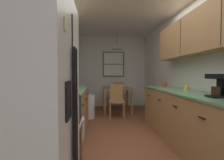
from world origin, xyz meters
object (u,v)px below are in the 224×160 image
object	(u,v)px
mug_by_coffeemaker	(186,89)
coffee_maker	(220,85)
dining_chair_near	(117,99)
trash_bin	(89,107)
stove_range	(51,137)
table_serving_bowl	(116,87)
mug_spare	(165,85)
refrigerator	(22,122)
microwave_over_range	(38,35)
dining_chair_far	(117,94)
dining_table	(117,92)
storage_canister	(61,86)

from	to	relation	value
mug_by_coffeemaker	coffee_maker	bearing A→B (deg)	-86.95
dining_chair_near	trash_bin	size ratio (longest dim) A/B	1.44
trash_bin	stove_range	bearing A→B (deg)	-96.67
table_serving_bowl	dining_chair_near	bearing A→B (deg)	-94.91
mug_by_coffeemaker	mug_spare	distance (m)	0.97
dining_chair_near	refrigerator	bearing A→B (deg)	-107.31
refrigerator	stove_range	xyz separation A→B (m)	(-0.03, 0.75, -0.39)
microwave_over_range	dining_chair_far	world-z (taller)	microwave_over_range
refrigerator	dining_table	world-z (taller)	refrigerator
table_serving_bowl	dining_chair_far	bearing A→B (deg)	79.06
storage_canister	table_serving_bowl	world-z (taller)	storage_canister
refrigerator	dining_chair_far	xyz separation A→B (m)	(1.19, 4.52, -0.36)
refrigerator	table_serving_bowl	distance (m)	4.04
refrigerator	mug_by_coffeemaker	world-z (taller)	refrigerator
refrigerator	table_serving_bowl	size ratio (longest dim) A/B	8.30
trash_bin	table_serving_bowl	world-z (taller)	table_serving_bowl
storage_canister	refrigerator	bearing A→B (deg)	-88.57
coffee_maker	dining_table	bearing A→B (deg)	105.90
mug_spare	refrigerator	bearing A→B (deg)	-129.65
microwave_over_range	dining_table	size ratio (longest dim) A/B	0.76
mug_by_coffeemaker	dining_chair_near	bearing A→B (deg)	117.25
dining_chair_far	storage_canister	distance (m)	3.43
dining_table	trash_bin	size ratio (longest dim) A/B	1.35
stove_range	trash_bin	xyz separation A→B (m)	(0.29, 2.52, -0.16)
dining_table	coffee_maker	size ratio (longest dim) A/B	2.91
dining_table	mug_spare	size ratio (longest dim) A/B	7.29
dining_chair_near	mug_by_coffeemaker	size ratio (longest dim) A/B	8.26
microwave_over_range	storage_canister	distance (m)	0.87
microwave_over_range	storage_canister	bearing A→B (deg)	79.87
mug_by_coffeemaker	table_serving_bowl	xyz separation A→B (m)	(-0.89, 2.45, -0.16)
dining_table	stove_range	bearing A→B (deg)	-109.80
refrigerator	coffee_maker	bearing A→B (deg)	20.46
stove_range	trash_bin	world-z (taller)	stove_range
microwave_over_range	dining_table	bearing A→B (deg)	68.39
dining_chair_near	coffee_maker	bearing A→B (deg)	-68.81
refrigerator	stove_range	world-z (taller)	refrigerator
dining_table	mug_spare	world-z (taller)	mug_spare
dining_chair_far	dining_table	bearing A→B (deg)	-98.36
dining_chair_near	dining_chair_far	xyz separation A→B (m)	(0.17, 1.24, 0.00)
storage_canister	mug_by_coffeemaker	world-z (taller)	storage_canister
refrigerator	trash_bin	xyz separation A→B (m)	(0.27, 3.27, -0.55)
microwave_over_range	trash_bin	xyz separation A→B (m)	(0.41, 2.52, -1.31)
refrigerator	mug_by_coffeemaker	size ratio (longest dim) A/B	15.86
mug_spare	dining_chair_near	bearing A→B (deg)	138.78
dining_table	dining_chair_far	distance (m)	0.64
trash_bin	storage_canister	xyz separation A→B (m)	(-0.30, -1.91, 0.69)
dining_chair_far	storage_canister	world-z (taller)	storage_canister
coffee_maker	mug_by_coffeemaker	distance (m)	0.71
stove_range	dining_chair_far	size ratio (longest dim) A/B	1.22
stove_range	table_serving_bowl	world-z (taller)	stove_range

